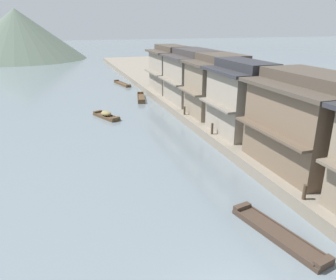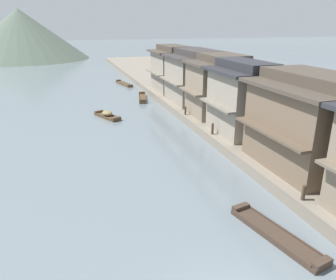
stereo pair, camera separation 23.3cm
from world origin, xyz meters
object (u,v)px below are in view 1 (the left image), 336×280
object	(u,v)px
house_waterfront_second	(313,122)
mooring_post_dock_mid	(212,129)
house_waterfront_tall	(243,98)
house_waterfront_end	(172,69)
boat_moored_third	(277,234)
boat_moored_second	(106,115)
mooring_post_dock_near	(305,192)
house_waterfront_narrow	(220,85)
boat_moored_nearest	(141,98)
boat_moored_far	(122,84)
house_waterfront_far	(195,76)
mooring_post_dock_far	(185,111)

from	to	relation	value
house_waterfront_second	mooring_post_dock_mid	world-z (taller)	house_waterfront_second
house_waterfront_tall	house_waterfront_end	distance (m)	19.61
boat_moored_third	mooring_post_dock_mid	size ratio (longest dim) A/B	5.67
mooring_post_dock_mid	boat_moored_second	bearing A→B (deg)	125.32
house_waterfront_second	house_waterfront_end	distance (m)	27.08
house_waterfront_second	mooring_post_dock_near	xyz separation A→B (m)	(-3.38, -3.86, -2.56)
boat_moored_third	house_waterfront_narrow	xyz separation A→B (m)	(6.05, 18.83, 3.66)
house_waterfront_tall	mooring_post_dock_mid	size ratio (longest dim) A/B	6.53
boat_moored_nearest	boat_moored_far	world-z (taller)	boat_moored_nearest
boat_moored_nearest	boat_moored_far	bearing A→B (deg)	91.83
house_waterfront_tall	boat_moored_second	bearing A→B (deg)	132.81
house_waterfront_end	house_waterfront_far	bearing A→B (deg)	-86.19
boat_moored_far	mooring_post_dock_mid	bearing A→B (deg)	-85.80
mooring_post_dock_far	house_waterfront_narrow	bearing A→B (deg)	-14.80
boat_moored_far	house_waterfront_narrow	world-z (taller)	house_waterfront_narrow
house_waterfront_narrow	mooring_post_dock_far	distance (m)	4.39
boat_moored_nearest	boat_moored_second	distance (m)	9.59
boat_moored_nearest	boat_moored_far	xyz separation A→B (m)	(-0.38, 11.87, -0.04)
boat_moored_second	boat_moored_third	bearing A→B (deg)	-78.19
boat_moored_far	house_waterfront_narrow	distance (m)	25.41
house_waterfront_end	mooring_post_dock_far	size ratio (longest dim) A/B	8.50
mooring_post_dock_near	boat_moored_far	bearing A→B (deg)	93.04
house_waterfront_tall	mooring_post_dock_mid	world-z (taller)	house_waterfront_tall
house_waterfront_second	house_waterfront_end	world-z (taller)	same
house_waterfront_narrow	house_waterfront_far	world-z (taller)	same
house_waterfront_end	boat_moored_far	bearing A→B (deg)	115.10
boat_moored_third	mooring_post_dock_near	world-z (taller)	mooring_post_dock_near
mooring_post_dock_mid	mooring_post_dock_far	xyz separation A→B (m)	(0.00, 6.67, -0.06)
boat_moored_third	mooring_post_dock_far	size ratio (longest dim) A/B	6.41
boat_moored_third	mooring_post_dock_near	xyz separation A→B (m)	(2.62, 1.47, 1.07)
house_waterfront_tall	mooring_post_dock_near	distance (m)	11.90
boat_moored_third	house_waterfront_far	world-z (taller)	house_waterfront_far
house_waterfront_second	mooring_post_dock_far	bearing A→B (deg)	103.20
boat_moored_nearest	house_waterfront_far	bearing A→B (deg)	-49.78
boat_moored_third	mooring_post_dock_mid	bearing A→B (deg)	78.65
house_waterfront_end	mooring_post_dock_far	xyz separation A→B (m)	(-2.89, -12.68, -2.57)
house_waterfront_far	mooring_post_dock_far	xyz separation A→B (m)	(-3.37, -5.56, -2.57)
boat_moored_nearest	house_waterfront_end	size ratio (longest dim) A/B	0.73
house_waterfront_tall	house_waterfront_narrow	distance (m)	6.09
house_waterfront_end	mooring_post_dock_mid	distance (m)	19.72
house_waterfront_narrow	mooring_post_dock_near	bearing A→B (deg)	-101.18
boat_moored_third	mooring_post_dock_near	bearing A→B (deg)	29.29
mooring_post_dock_mid	boat_moored_far	bearing A→B (deg)	94.20
mooring_post_dock_near	boat_moored_third	bearing A→B (deg)	-150.71
boat_moored_nearest	mooring_post_dock_near	distance (m)	30.06
boat_moored_nearest	house_waterfront_second	size ratio (longest dim) A/B	0.67
boat_moored_nearest	house_waterfront_tall	distance (m)	19.51
mooring_post_dock_far	house_waterfront_far	bearing A→B (deg)	58.82
boat_moored_nearest	boat_moored_second	xyz separation A→B (m)	(-5.76, -7.66, 0.10)
boat_moored_far	mooring_post_dock_mid	world-z (taller)	mooring_post_dock_mid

